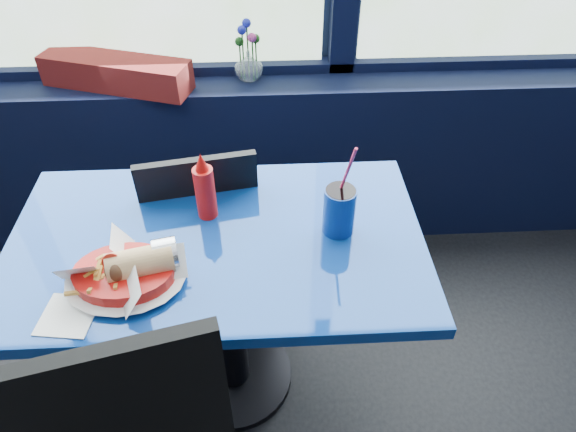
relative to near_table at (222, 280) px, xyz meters
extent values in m
cube|color=black|center=(-0.30, 0.87, -0.17)|extent=(5.00, 0.26, 0.80)
cube|color=black|center=(-0.30, 0.95, 0.24)|extent=(4.80, 0.08, 0.06)
cylinder|color=black|center=(0.00, 0.00, -0.55)|extent=(0.44, 0.44, 0.03)
cylinder|color=black|center=(0.00, 0.00, -0.23)|extent=(0.12, 0.12, 0.68)
cube|color=navy|center=(0.00, 0.00, 0.16)|extent=(1.20, 0.70, 0.04)
cube|color=black|center=(-0.16, -0.55, 0.20)|extent=(0.44, 0.13, 0.51)
cube|color=black|center=(-0.03, 0.40, -0.14)|extent=(0.46, 0.46, 0.04)
cube|color=black|center=(-0.06, 0.21, 0.09)|extent=(0.38, 0.09, 0.43)
cylinder|color=black|center=(0.11, 0.60, -0.37)|extent=(0.02, 0.02, 0.41)
cylinder|color=black|center=(0.16, 0.26, -0.37)|extent=(0.02, 0.02, 0.41)
cylinder|color=black|center=(-0.23, 0.54, -0.37)|extent=(0.02, 0.02, 0.41)
cylinder|color=black|center=(-0.17, 0.20, -0.37)|extent=(0.02, 0.02, 0.41)
cube|color=maroon|center=(-0.43, 0.84, 0.29)|extent=(0.61, 0.33, 0.12)
imported|color=silver|center=(0.10, 0.88, 0.29)|extent=(0.16, 0.16, 0.12)
cylinder|color=#1E5919|center=(0.08, 0.88, 0.33)|extent=(0.01, 0.01, 0.19)
sphere|color=#222CC7|center=(0.08, 0.88, 0.44)|extent=(0.04, 0.04, 0.04)
cylinder|color=#1E5919|center=(0.12, 0.87, 0.31)|extent=(0.01, 0.01, 0.17)
sphere|color=#F147A3|center=(0.12, 0.87, 0.41)|extent=(0.04, 0.04, 0.04)
cylinder|color=#1E5919|center=(0.10, 0.90, 0.34)|extent=(0.01, 0.01, 0.21)
sphere|color=#222CC7|center=(0.10, 0.90, 0.46)|extent=(0.04, 0.04, 0.04)
cylinder|color=#1E5919|center=(0.06, 0.89, 0.30)|extent=(0.01, 0.01, 0.14)
sphere|color=#1E5919|center=(0.06, 0.89, 0.39)|extent=(0.04, 0.04, 0.04)
cylinder|color=#1E5919|center=(0.13, 0.88, 0.31)|extent=(0.01, 0.01, 0.15)
sphere|color=#1E5919|center=(0.13, 0.88, 0.40)|extent=(0.04, 0.04, 0.04)
cylinder|color=#B7100C|center=(-0.23, -0.15, 0.21)|extent=(0.31, 0.31, 0.05)
cylinder|color=white|center=(-0.23, -0.15, 0.20)|extent=(0.30, 0.30, 0.00)
cylinder|color=silver|center=(-0.12, -0.11, 0.24)|extent=(0.08, 0.10, 0.09)
sphere|color=brown|center=(-0.24, -0.17, 0.25)|extent=(0.06, 0.06, 0.06)
cylinder|color=red|center=(-0.25, -0.16, 0.27)|extent=(0.05, 0.05, 0.01)
cylinder|color=#B7100C|center=(-0.03, 0.11, 0.27)|extent=(0.06, 0.06, 0.17)
cone|color=#B7100C|center=(-0.03, 0.11, 0.38)|extent=(0.04, 0.04, 0.05)
cylinder|color=navy|center=(0.35, 0.02, 0.26)|extent=(0.09, 0.09, 0.15)
cylinder|color=black|center=(0.35, 0.02, 0.33)|extent=(0.08, 0.08, 0.01)
cylinder|color=#FF3566|center=(0.37, 0.01, 0.39)|extent=(0.04, 0.07, 0.20)
cube|color=white|center=(-0.35, -0.26, 0.18)|extent=(0.15, 0.15, 0.00)
camera|label=1|loc=(0.15, -1.07, 1.22)|focal=32.00mm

